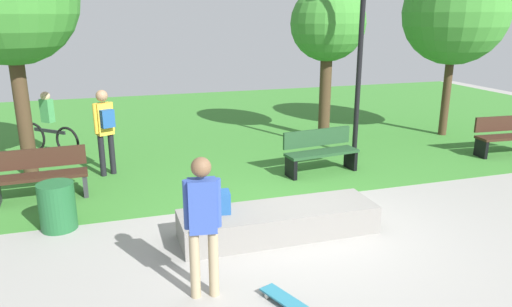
{
  "coord_description": "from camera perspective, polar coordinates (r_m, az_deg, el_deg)",
  "views": [
    {
      "loc": [
        -2.84,
        -6.22,
        3.24
      ],
      "look_at": [
        -0.49,
        1.2,
        0.97
      ],
      "focal_mm": 33.56,
      "sensor_mm": 36.0,
      "label": 1
    }
  ],
  "objects": [
    {
      "name": "skateboard_by_ledge",
      "position": [
        5.77,
        3.84,
        -17.2
      ],
      "size": [
        0.48,
        0.82,
        0.08
      ],
      "color": "teal",
      "rests_on": "ground_plane"
    },
    {
      "name": "tree_broad_elm",
      "position": [
        14.04,
        22.68,
        15.22
      ],
      "size": [
        2.72,
        2.72,
        4.66
      ],
      "color": "#42301E",
      "rests_on": "grass_lawn"
    },
    {
      "name": "park_bench_far_right",
      "position": [
        9.48,
        -24.29,
        -2.18
      ],
      "size": [
        1.62,
        0.54,
        0.91
      ],
      "color": "#331E14",
      "rests_on": "ground_plane"
    },
    {
      "name": "backpack_on_ledge",
      "position": [
        7.1,
        -3.95,
        -5.76
      ],
      "size": [
        0.23,
        0.3,
        0.32
      ],
      "primitive_type": "cube",
      "rotation": [
        0.0,
        0.0,
        4.58
      ],
      "color": "#1E4C8C",
      "rests_on": "concrete_ledge"
    },
    {
      "name": "cyclist_on_bicycle",
      "position": [
        12.59,
        -23.45,
        2.93
      ],
      "size": [
        1.39,
        1.27,
        1.52
      ],
      "color": "black",
      "rests_on": "ground_plane"
    },
    {
      "name": "concrete_ledge",
      "position": [
        7.35,
        2.72,
        -8.09
      ],
      "size": [
        3.01,
        0.87,
        0.43
      ],
      "primitive_type": "cube",
      "color": "gray",
      "rests_on": "ground_plane"
    },
    {
      "name": "trash_bin",
      "position": [
        8.09,
        -22.6,
        -5.83
      ],
      "size": [
        0.55,
        0.55,
        0.75
      ],
      "primitive_type": "cylinder",
      "color": "#1E592D",
      "rests_on": "ground_plane"
    },
    {
      "name": "pedestrian_with_backpack",
      "position": [
        10.23,
        -17.58,
        3.3
      ],
      "size": [
        0.42,
        0.43,
        1.79
      ],
      "color": "black",
      "rests_on": "ground_plane"
    },
    {
      "name": "skateboard_spare",
      "position": [
        7.44,
        -4.16,
        -9.07
      ],
      "size": [
        0.81,
        0.24,
        0.08
      ],
      "color": "gold",
      "rests_on": "ground_plane"
    },
    {
      "name": "ground_plane",
      "position": [
        7.57,
        6.39,
        -9.23
      ],
      "size": [
        28.0,
        28.0,
        0.0
      ],
      "primitive_type": "plane",
      "color": "gray"
    },
    {
      "name": "skater_performing_trick",
      "position": [
        5.53,
        -6.37,
        -7.57
      ],
      "size": [
        0.43,
        0.24,
        1.73
      ],
      "color": "tan",
      "rests_on": "ground_plane"
    },
    {
      "name": "park_bench_near_path",
      "position": [
        10.17,
        7.67,
        0.35
      ],
      "size": [
        1.65,
        0.66,
        0.91
      ],
      "color": "#1E4223",
      "rests_on": "ground_plane"
    },
    {
      "name": "tree_slender_maple",
      "position": [
        12.81,
        8.56,
        14.87
      ],
      "size": [
        1.94,
        1.94,
        4.0
      ],
      "color": "#42301E",
      "rests_on": "grass_lawn"
    },
    {
      "name": "park_bench_center_lawn",
      "position": [
        12.88,
        27.77,
        1.97
      ],
      "size": [
        1.63,
        0.58,
        0.91
      ],
      "color": "#331E14",
      "rests_on": "ground_plane"
    },
    {
      "name": "grass_lawn",
      "position": [
        14.53,
        -5.85,
        3.29
      ],
      "size": [
        26.6,
        12.68,
        0.01
      ],
      "primitive_type": "cube",
      "color": "#387A2D",
      "rests_on": "ground_plane"
    },
    {
      "name": "lamp_post",
      "position": [
        11.34,
        12.46,
        14.18
      ],
      "size": [
        0.28,
        0.28,
        4.87
      ],
      "color": "black",
      "rests_on": "ground_plane"
    }
  ]
}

